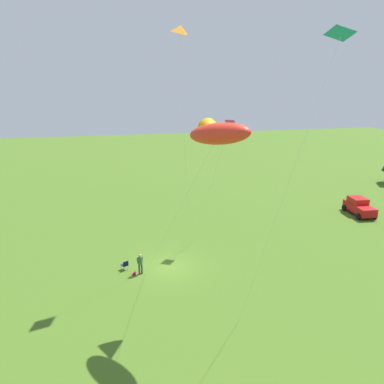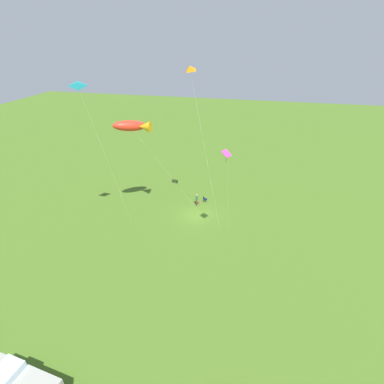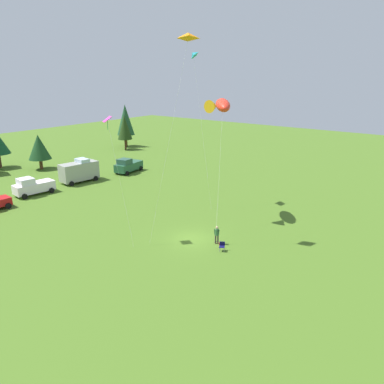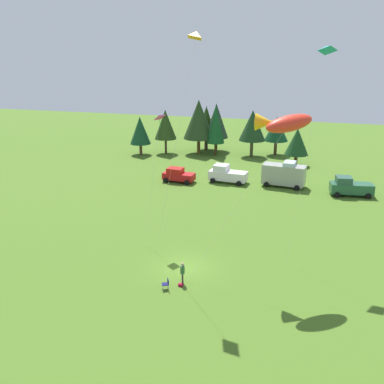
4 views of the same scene
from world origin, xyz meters
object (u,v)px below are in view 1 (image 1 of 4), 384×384
object	(u,v)px
person_kite_flyer	(140,262)
folding_chair	(125,265)
kite_delta_teal	(343,33)
backpack_on_grass	(134,273)
kite_large_fish	(217,133)
car_red_sedan	(359,206)
kite_delta_orange	(181,30)
kite_diamond_rainbow	(229,127)

from	to	relation	value
person_kite_flyer	folding_chair	world-z (taller)	person_kite_flyer
kite_delta_teal	backpack_on_grass	bearing A→B (deg)	-131.67
backpack_on_grass	kite_delta_teal	bearing A→B (deg)	48.33
person_kite_flyer	kite_large_fish	world-z (taller)	kite_large_fish
folding_chair	car_red_sedan	xyz separation A→B (m)	(-7.52, 26.94, 0.46)
person_kite_flyer	car_red_sedan	size ratio (longest dim) A/B	0.40
person_kite_flyer	kite_delta_teal	bearing A→B (deg)	-151.57
person_kite_flyer	folding_chair	xyz separation A→B (m)	(-0.90, -1.17, -0.53)
backpack_on_grass	kite_delta_orange	world-z (taller)	kite_delta_orange
kite_delta_orange	kite_large_fish	bearing A→B (deg)	6.83
folding_chair	kite_delta_teal	size ratio (longest dim) A/B	0.05
folding_chair	kite_large_fish	world-z (taller)	kite_large_fish
person_kite_flyer	backpack_on_grass	world-z (taller)	person_kite_flyer
folding_chair	car_red_sedan	world-z (taller)	car_red_sedan
car_red_sedan	kite_large_fish	distance (m)	28.51
folding_chair	kite_diamond_rainbow	distance (m)	14.75
kite_diamond_rainbow	kite_delta_teal	bearing A→B (deg)	4.95
backpack_on_grass	kite_large_fish	size ratio (longest dim) A/B	0.02
person_kite_flyer	kite_delta_teal	distance (m)	20.92
kite_delta_teal	kite_delta_orange	world-z (taller)	kite_delta_orange
kite_delta_teal	car_red_sedan	bearing A→B (deg)	137.69
kite_delta_teal	kite_delta_orange	bearing A→B (deg)	-144.64
backpack_on_grass	folding_chair	bearing A→B (deg)	-142.70
kite_diamond_rainbow	kite_delta_teal	distance (m)	15.23
backpack_on_grass	kite_delta_orange	bearing A→B (deg)	87.86
person_kite_flyer	kite_diamond_rainbow	bearing A→B (deg)	-79.81
person_kite_flyer	kite_delta_teal	size ratio (longest dim) A/B	0.10
folding_chair	kite_large_fish	bearing A→B (deg)	-172.59
backpack_on_grass	kite_delta_teal	world-z (taller)	kite_delta_teal
backpack_on_grass	car_red_sedan	bearing A→B (deg)	107.76
folding_chair	kite_delta_orange	xyz separation A→B (m)	(1.04, 4.57, 17.62)
kite_large_fish	kite_diamond_rainbow	world-z (taller)	kite_large_fish
car_red_sedan	kite_delta_orange	bearing A→B (deg)	115.51
kite_delta_teal	kite_large_fish	bearing A→B (deg)	-114.72
kite_diamond_rainbow	person_kite_flyer	bearing A→B (deg)	-61.28
person_kite_flyer	kite_delta_orange	world-z (taller)	kite_delta_orange
folding_chair	backpack_on_grass	bearing A→B (deg)	-170.91
person_kite_flyer	backpack_on_grass	distance (m)	1.03
folding_chair	kite_diamond_rainbow	world-z (taller)	kite_diamond_rainbow
car_red_sedan	folding_chair	bearing A→B (deg)	110.16
folding_chair	backpack_on_grass	world-z (taller)	folding_chair
backpack_on_grass	kite_delta_teal	distance (m)	21.86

